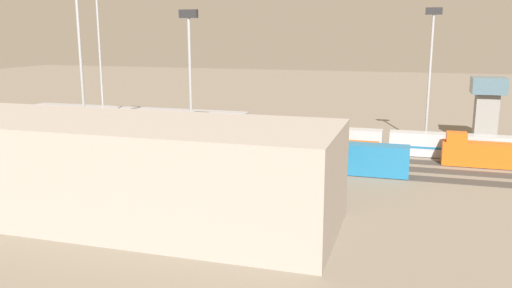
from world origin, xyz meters
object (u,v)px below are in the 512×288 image
train_on_track_1 (303,137)px  train_on_track_3 (343,151)px  train_on_track_2 (474,152)px  train_on_track_4 (125,145)px  control_tower (487,104)px  light_mast_2 (431,58)px  train_on_track_0 (138,120)px  maintenance_shed (76,166)px  light_mast_3 (190,66)px  light_mast_0 (99,43)px  light_mast_1 (80,46)px

train_on_track_1 → train_on_track_3: 13.05m
train_on_track_2 → train_on_track_4: (54.41, 10.00, -0.09)m
control_tower → light_mast_2: bearing=35.6°
train_on_track_1 → train_on_track_4: 30.62m
train_on_track_0 → train_on_track_4: bearing=114.0°
train_on_track_3 → maintenance_shed: (25.89, 30.91, 3.31)m
train_on_track_1 → control_tower: (-31.50, -16.10, 5.05)m
light_mast_2 → light_mast_3: bearing=36.4°
maintenance_shed → train_on_track_2: bearing=-141.5°
train_on_track_1 → maintenance_shed: 44.63m
train_on_track_0 → light_mast_0: 18.13m
light_mast_2 → maintenance_shed: bearing=52.2°
train_on_track_2 → light_mast_1: 62.81m
light_mast_1 → maintenance_shed: size_ratio=0.49×
train_on_track_0 → train_on_track_3: size_ratio=4.72×
light_mast_3 → train_on_track_0: bearing=-45.6°
train_on_track_2 → control_tower: (-3.78, -21.10, 4.94)m
train_on_track_1 → light_mast_0: bearing=-9.0°
light_mast_3 → train_on_track_2: bearing=-163.7°
train_on_track_1 → train_on_track_0: size_ratio=2.43×
light_mast_2 → control_tower: size_ratio=2.02×
train_on_track_1 → light_mast_1: 40.02m
light_mast_1 → maintenance_shed: (-13.92, 22.03, -12.62)m
train_on_track_1 → control_tower: size_ratio=9.53×
train_on_track_0 → light_mast_2: (-56.38, -3.42, 13.15)m
train_on_track_1 → train_on_track_3: bearing=130.0°
light_mast_1 → light_mast_3: 17.87m
train_on_track_2 → light_mast_1: bearing=13.2°
maintenance_shed → control_tower: bearing=-130.7°
train_on_track_0 → train_on_track_3: (-43.99, 15.00, -0.46)m
train_on_track_2 → maintenance_shed: 57.84m
train_on_track_0 → light_mast_2: 58.00m
train_on_track_0 → light_mast_1: light_mast_1 is taller
light_mast_2 → control_tower: bearing=-144.4°
train_on_track_0 → control_tower: bearing=-170.6°
train_on_track_1 → train_on_track_2: train_on_track_2 is taller
light_mast_0 → train_on_track_3: bearing=162.2°
maintenance_shed → train_on_track_4: bearing=-70.5°
light_mast_0 → control_tower: (-76.41, -8.95, -10.93)m
train_on_track_3 → train_on_track_4: bearing=8.1°
light_mast_0 → maintenance_shed: size_ratio=0.49×
train_on_track_2 → light_mast_3: 45.26m
maintenance_shed → light_mast_0: bearing=-60.3°
light_mast_2 → control_tower: light_mast_2 is taller
light_mast_0 → maintenance_shed: (-27.41, 48.06, -12.55)m
light_mast_2 → light_mast_1: bearing=27.6°
train_on_track_0 → train_on_track_4: train_on_track_0 is taller
train_on_track_1 → control_tower: bearing=-152.9°
train_on_track_1 → control_tower: control_tower is taller
train_on_track_4 → maintenance_shed: (-9.19, 25.91, 3.40)m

